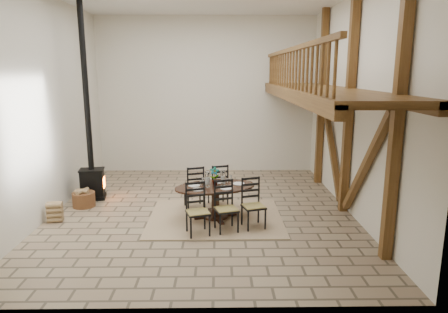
{
  "coord_description": "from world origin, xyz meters",
  "views": [
    {
      "loc": [
        0.39,
        -9.09,
        3.3
      ],
      "look_at": [
        0.53,
        0.4,
        1.25
      ],
      "focal_mm": 32.0,
      "sensor_mm": 36.0,
      "label": 1
    }
  ],
  "objects_px": {
    "wood_stove": "(91,156)",
    "log_basket": "(84,199)",
    "dining_table": "(217,202)",
    "log_stack": "(55,212)"
  },
  "relations": [
    {
      "from": "wood_stove",
      "to": "log_stack",
      "type": "bearing_deg",
      "value": -111.48
    },
    {
      "from": "dining_table",
      "to": "log_basket",
      "type": "xyz_separation_m",
      "value": [
        -3.3,
        0.94,
        -0.22
      ]
    },
    {
      "from": "wood_stove",
      "to": "log_stack",
      "type": "xyz_separation_m",
      "value": [
        -0.35,
        -1.63,
        -0.91
      ]
    },
    {
      "from": "dining_table",
      "to": "log_stack",
      "type": "xyz_separation_m",
      "value": [
        -3.6,
        -0.08,
        -0.19
      ]
    },
    {
      "from": "dining_table",
      "to": "wood_stove",
      "type": "relative_size",
      "value": 0.47
    },
    {
      "from": "dining_table",
      "to": "log_stack",
      "type": "distance_m",
      "value": 3.61
    },
    {
      "from": "wood_stove",
      "to": "log_basket",
      "type": "height_order",
      "value": "wood_stove"
    },
    {
      "from": "log_basket",
      "to": "dining_table",
      "type": "bearing_deg",
      "value": -15.92
    },
    {
      "from": "log_basket",
      "to": "log_stack",
      "type": "height_order",
      "value": "log_basket"
    },
    {
      "from": "log_stack",
      "to": "log_basket",
      "type": "bearing_deg",
      "value": 73.4
    }
  ]
}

